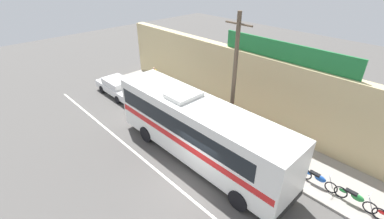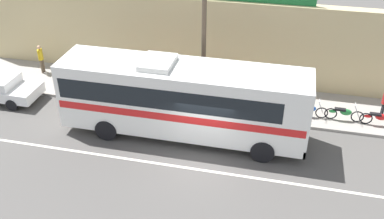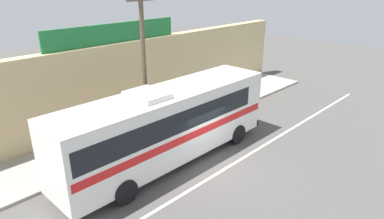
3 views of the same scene
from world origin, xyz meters
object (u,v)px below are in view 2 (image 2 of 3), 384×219
intercity_bus (181,97)px  utility_pole (204,36)px  pedestrian_by_curb (41,57)px  motorcycle_purple (344,113)px  motorcycle_black (379,118)px  motorcycle_green (308,109)px

intercity_bus → utility_pole: size_ratio=1.45×
intercity_bus → pedestrian_by_curb: intercity_bus is taller
intercity_bus → motorcycle_purple: size_ratio=6.00×
intercity_bus → motorcycle_black: (9.12, 2.68, -1.50)m
utility_pole → motorcycle_green: bearing=5.6°
pedestrian_by_curb → motorcycle_green: bearing=-5.3°
utility_pole → motorcycle_green: size_ratio=4.12×
motorcycle_purple → utility_pole: bearing=-175.5°
motorcycle_green → pedestrian_by_curb: pedestrian_by_curb is taller
utility_pole → motorcycle_black: size_ratio=4.24×
motorcycle_green → motorcycle_purple: bearing=1.1°
intercity_bus → utility_pole: bearing=75.8°
intercity_bus → motorcycle_black: intercity_bus is taller
motorcycle_black → pedestrian_by_curb: size_ratio=1.07×
utility_pole → motorcycle_black: utility_pole is taller
utility_pole → motorcycle_purple: utility_pole is taller
motorcycle_green → motorcycle_black: (3.32, -0.04, 0.00)m
motorcycle_purple → motorcycle_green: bearing=-178.9°
intercity_bus → motorcycle_green: bearing=25.1°
utility_pole → pedestrian_by_curb: (-10.13, 1.94, -3.02)m
utility_pole → motorcycle_purple: bearing=4.5°
motorcycle_green → pedestrian_by_curb: bearing=174.7°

